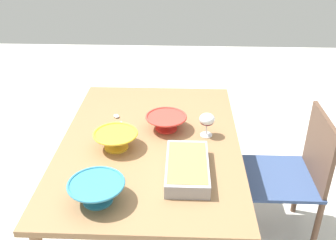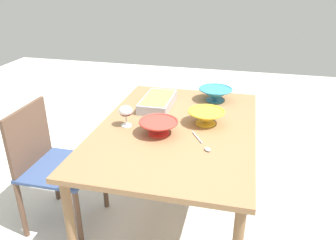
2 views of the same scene
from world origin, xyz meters
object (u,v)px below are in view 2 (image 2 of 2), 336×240
at_px(wine_glass, 126,112).
at_px(casserole_dish, 158,101).
at_px(small_bowl, 215,94).
at_px(dining_table, 176,138).
at_px(chair, 49,162).
at_px(mixing_bowl, 206,116).
at_px(serving_bowl, 159,127).
at_px(serving_spoon, 204,145).

bearing_deg(wine_glass, casserole_dish, 163.23).
relative_size(casserole_dish, small_bowl, 1.54).
height_order(dining_table, chair, chair).
relative_size(chair, mixing_bowl, 3.72).
distance_m(casserole_dish, serving_bowl, 0.43).
relative_size(chair, serving_spoon, 3.85).
bearing_deg(dining_table, chair, -80.82).
relative_size(mixing_bowl, small_bowl, 0.95).
height_order(wine_glass, casserole_dish, wine_glass).
height_order(dining_table, serving_bowl, serving_bowl).
distance_m(dining_table, serving_bowl, 0.19).
bearing_deg(dining_table, serving_bowl, -33.22).
relative_size(chair, wine_glass, 6.42).
bearing_deg(casserole_dish, serving_bowl, 15.69).
distance_m(serving_bowl, serving_spoon, 0.29).
height_order(casserole_dish, small_bowl, small_bowl).
xyz_separation_m(mixing_bowl, serving_spoon, (0.29, 0.03, -0.04)).
relative_size(dining_table, wine_glass, 10.31).
distance_m(dining_table, chair, 0.87).
height_order(wine_glass, small_bowl, wine_glass).
height_order(dining_table, casserole_dish, casserole_dish).
xyz_separation_m(wine_glass, mixing_bowl, (-0.14, 0.47, -0.04)).
bearing_deg(chair, serving_bowl, 90.90).
xyz_separation_m(serving_bowl, serving_spoon, (0.08, 0.28, -0.04)).
bearing_deg(casserole_dish, dining_table, 34.29).
relative_size(wine_glass, serving_bowl, 0.58).
height_order(chair, casserole_dish, chair).
distance_m(wine_glass, mixing_bowl, 0.49).
xyz_separation_m(dining_table, mixing_bowl, (-0.08, 0.17, 0.13)).
bearing_deg(chair, wine_glass, 97.68).
relative_size(mixing_bowl, serving_bowl, 1.00).
xyz_separation_m(chair, small_bowl, (-0.63, 1.02, 0.35)).
height_order(dining_table, mixing_bowl, mixing_bowl).
bearing_deg(casserole_dish, serving_spoon, 38.40).
height_order(small_bowl, serving_bowl, small_bowl).
bearing_deg(mixing_bowl, wine_glass, -73.30).
bearing_deg(wine_glass, serving_bowl, 74.80).
xyz_separation_m(dining_table, serving_spoon, (0.21, 0.20, 0.08)).
relative_size(casserole_dish, serving_bowl, 1.62).
height_order(chair, serving_spoon, chair).
height_order(mixing_bowl, serving_bowl, mixing_bowl).
relative_size(dining_table, chair, 1.61).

